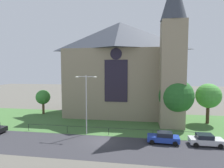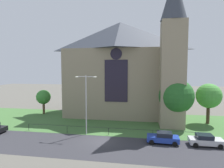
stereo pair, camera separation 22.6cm
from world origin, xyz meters
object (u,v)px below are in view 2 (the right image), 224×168
Objects in this scene: parked_car_silver at (205,140)px; tree_right_near at (176,96)px; streetlamp_near at (86,97)px; tree_left_far at (43,97)px; tree_right_far at (209,96)px; church_building at (123,67)px; parked_car_blue at (163,138)px.

tree_right_near is at bearing 107.45° from parked_car_silver.
streetlamp_near reaches higher than tree_right_near.
parked_car_silver is at bearing -6.28° from streetlamp_near.
tree_left_far is 33.71m from tree_right_far.
church_building is 2.88× the size of streetlamp_near.
tree_right_far reaches higher than parked_car_silver.
tree_right_near reaches higher than tree_left_far.
parked_car_silver is (12.48, -15.56, -9.53)m from church_building.
streetlamp_near is at bearing -156.67° from tree_right_near.
tree_right_far is at bearing 26.57° from tree_right_near.
tree_right_near reaches higher than parked_car_silver.
tree_right_near is 1.97× the size of parked_car_silver.
church_building reaches higher than tree_right_far.
church_building is 13.48m from tree_right_near.
tree_right_near is (9.93, -7.63, -4.98)m from church_building.
parked_car_blue is at bearing -28.40° from tree_left_far.
church_building is at bearing 164.18° from tree_right_far.
streetlamp_near is at bearing -6.39° from parked_car_blue.
church_building is 17.51m from tree_right_far.
church_building is at bearing 142.45° from tree_right_near.
tree_right_far reaches higher than tree_left_far.
tree_right_far is (6.15, 3.08, -0.22)m from tree_right_near.
tree_left_far is 32.97m from parked_car_silver.
church_building is 22.10m from parked_car_silver.
tree_right_near is at bearing -37.55° from church_building.
parked_car_blue is at bearing 179.08° from parked_car_silver.
parked_car_blue is (11.30, -1.78, -4.93)m from streetlamp_near.
parked_car_silver is at bearing -108.15° from tree_right_far.
church_building reaches higher than streetlamp_near.
parked_car_silver is (5.37, -0.05, 0.00)m from parked_car_blue.
church_building is 18.84m from tree_left_far.
tree_right_near is at bearing -107.14° from parked_car_blue.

